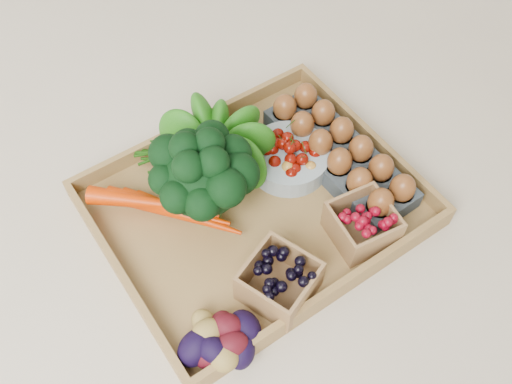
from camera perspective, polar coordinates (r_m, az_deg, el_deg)
ground at (r=1.06m, az=-0.00°, el=-1.85°), size 4.00×4.00×0.00m
tray at (r=1.05m, az=-0.00°, el=-1.62°), size 0.55×0.45×0.01m
carrots at (r=1.03m, az=-9.26°, el=-1.46°), size 0.23×0.16×0.05m
lettuce at (r=1.05m, az=-4.19°, el=4.89°), size 0.14×0.14×0.14m
broccoli at (r=0.98m, az=-5.24°, el=0.11°), size 0.18×0.18×0.14m
cherry_bowl at (r=1.09m, az=3.29°, el=3.37°), size 0.16×0.16×0.04m
egg_carton at (r=1.10m, az=8.24°, el=3.50°), size 0.12×0.33×0.04m
potatoes at (r=0.89m, az=-3.64°, el=-14.33°), size 0.13×0.13×0.08m
punnet_blackberry at (r=0.93m, az=2.32°, el=-8.90°), size 0.14×0.14×0.07m
punnet_raspberry at (r=1.00m, az=10.58°, el=-3.18°), size 0.12×0.12×0.07m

